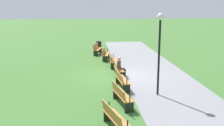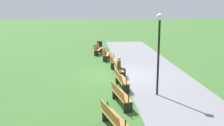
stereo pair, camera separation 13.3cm
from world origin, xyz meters
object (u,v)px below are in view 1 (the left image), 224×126
bench_1 (105,54)px  trash_bin (99,46)px  bench_6 (115,118)px  bench_0 (97,49)px  person_seated (120,66)px  lamp_post (160,39)px  bench_3 (118,68)px  bench_4 (121,79)px  bench_2 (112,60)px  bench_5 (121,95)px

bench_1 → trash_bin: trash_bin is taller
bench_6 → bench_0: bearing=165.0°
person_seated → lamp_post: lamp_post is taller
bench_6 → lamp_post: bearing=130.8°
bench_0 → bench_3: (7.30, 0.95, 0.00)m
bench_0 → bench_4: same height
person_seated → trash_bin: 8.95m
bench_1 → bench_6: same height
bench_3 → bench_6: 7.36m
bench_1 → bench_6: bearing=7.5°
bench_3 → bench_6: same height
bench_2 → bench_6: (9.76, -0.85, 0.00)m
bench_1 → bench_3: bearing=14.9°
bench_4 → person_seated: 2.37m
bench_4 → bench_5: (2.44, -0.32, 0.00)m
bench_5 → trash_bin: bearing=171.3°
trash_bin → person_seated: bearing=5.6°
bench_2 → lamp_post: bearing=19.8°
bench_6 → trash_bin: (-16.09, 0.22, -0.02)m
bench_1 → bench_2: same height
bench_4 → person_seated: bearing=168.9°
bench_0 → bench_3: 7.36m
bench_2 → trash_bin: 6.37m
bench_5 → trash_bin: trash_bin is taller
bench_3 → trash_bin: 8.83m
bench_0 → bench_2: size_ratio=1.01×
bench_3 → lamp_post: 4.56m
bench_1 → bench_3: (4.90, 0.43, 0.00)m
bench_1 → bench_0: bearing=-157.6°
bench_5 → lamp_post: (-1.23, 1.94, 2.25)m
bench_5 → bench_0: bearing=172.5°
bench_1 → bench_6: 12.21m
bench_1 → bench_4: bearing=12.5°
person_seated → bench_5: bearing=-6.8°
bench_2 → bench_5: bearing=2.5°
bench_0 → bench_4: size_ratio=1.01×
person_seated → bench_3: bearing=-127.5°
bench_2 → bench_3: bearing=7.5°
trash_bin → bench_2: bearing=5.6°
person_seated → trash_bin: person_seated is taller
bench_2 → bench_5: same height
bench_4 → trash_bin: bearing=178.2°
bench_3 → bench_5: 4.91m
trash_bin → lamp_post: bearing=10.2°
bench_4 → person_seated: person_seated is taller
bench_5 → bench_6: same height
bench_3 → trash_bin: bearing=-175.2°
person_seated → lamp_post: (3.56, 1.37, 2.09)m
bench_1 → person_seated: 5.04m
bench_2 → bench_3: 2.46m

